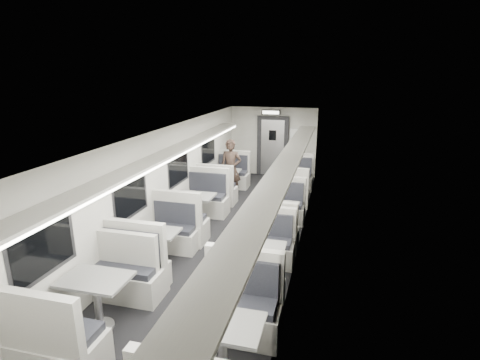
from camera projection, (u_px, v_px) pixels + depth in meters
The scene contains 19 objects.
room at pixel (224, 193), 7.54m from camera, with size 3.24×12.24×2.64m.
booth_left_a at pixel (225, 182), 11.21m from camera, with size 1.06×2.16×1.15m.
booth_left_b at pixel (195, 210), 8.86m from camera, with size 1.11×2.26×1.21m.
booth_left_c at pixel (157, 248), 7.02m from camera, with size 1.02×2.08×1.11m.
booth_left_d at pixel (98, 302), 5.31m from camera, with size 1.13×2.30×1.23m.
booth_right_a at pixel (293, 184), 11.01m from camera, with size 1.03×2.10×1.12m.
booth_right_b at pixel (279, 219), 8.45m from camera, with size 1.02×2.06×1.10m.
booth_right_c at pixel (260, 264), 6.47m from camera, with size 1.00×2.03×1.09m.
booth_right_d at pixel (223, 351), 4.39m from camera, with size 1.13×2.29×1.22m.
passenger at pixel (231, 169), 10.79m from camera, with size 0.63×0.41×1.72m, color black.
window_a at pixel (209, 150), 11.02m from camera, with size 0.02×1.18×0.84m, color black.
window_b at pixel (179, 168), 8.97m from camera, with size 0.02×1.18×0.84m, color black.
window_c at pixel (131, 196), 6.93m from camera, with size 0.02×1.18×0.84m, color black.
window_d at pixel (44, 248), 4.88m from camera, with size 0.02×1.18×0.84m, color black.
luggage_rack_left at pixel (158, 159), 7.36m from camera, with size 0.46×10.40×0.09m.
luggage_rack_right at pixel (284, 166), 6.77m from camera, with size 0.46×10.40×0.09m.
vestibule_door at pixel (273, 147), 13.11m from camera, with size 1.10×0.13×2.10m.
exit_sign at pixel (271, 112), 12.31m from camera, with size 0.62×0.12×0.16m.
wall_notice at pixel (294, 134), 12.79m from camera, with size 0.32×0.02×0.40m, color white.
Camera 1 is at (2.10, -6.87, 3.55)m, focal length 28.00 mm.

